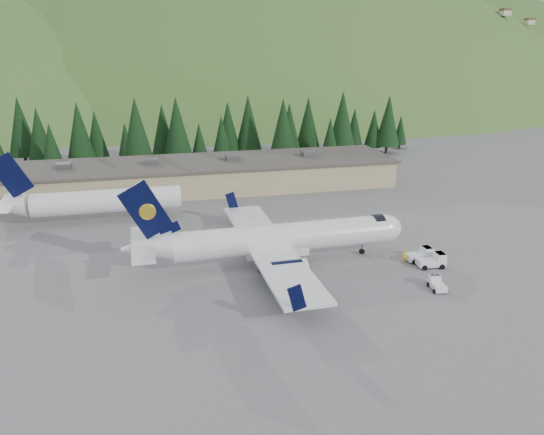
{
  "coord_description": "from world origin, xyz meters",
  "views": [
    {
      "loc": [
        -15.76,
        -59.38,
        26.33
      ],
      "look_at": [
        0.0,
        6.0,
        4.0
      ],
      "focal_mm": 35.0,
      "sensor_mm": 36.0,
      "label": 1
    }
  ],
  "objects_px": {
    "second_airliner": "(88,202)",
    "baggage_tug_a": "(421,255)",
    "airliner": "(275,240)",
    "baggage_tug_c": "(437,283)",
    "ramp_worker": "(404,256)",
    "baggage_tug_b": "(433,261)",
    "terminal_building": "(206,174)"
  },
  "relations": [
    {
      "from": "second_airliner",
      "to": "baggage_tug_b",
      "type": "bearing_deg",
      "value": -33.04
    },
    {
      "from": "airliner",
      "to": "ramp_worker",
      "type": "bearing_deg",
      "value": -14.21
    },
    {
      "from": "baggage_tug_c",
      "to": "baggage_tug_a",
      "type": "bearing_deg",
      "value": -8.92
    },
    {
      "from": "baggage_tug_a",
      "to": "ramp_worker",
      "type": "xyz_separation_m",
      "value": [
        -2.37,
        -0.13,
        0.09
      ]
    },
    {
      "from": "airliner",
      "to": "baggage_tug_c",
      "type": "xyz_separation_m",
      "value": [
        15.87,
        -11.23,
        -2.51
      ]
    },
    {
      "from": "airliner",
      "to": "terminal_building",
      "type": "distance_m",
      "value": 38.23
    },
    {
      "from": "second_airliner",
      "to": "baggage_tug_a",
      "type": "xyz_separation_m",
      "value": [
        42.02,
        -25.53,
        -2.54
      ]
    },
    {
      "from": "baggage_tug_b",
      "to": "terminal_building",
      "type": "xyz_separation_m",
      "value": [
        -22.61,
        43.66,
        1.82
      ]
    },
    {
      "from": "terminal_building",
      "to": "ramp_worker",
      "type": "xyz_separation_m",
      "value": [
        19.74,
        -41.66,
        -1.75
      ]
    },
    {
      "from": "baggage_tug_a",
      "to": "baggage_tug_b",
      "type": "distance_m",
      "value": 2.19
    },
    {
      "from": "second_airliner",
      "to": "ramp_worker",
      "type": "height_order",
      "value": "second_airliner"
    },
    {
      "from": "baggage_tug_c",
      "to": "airliner",
      "type": "bearing_deg",
      "value": 62.13
    },
    {
      "from": "second_airliner",
      "to": "airliner",
      "type": "bearing_deg",
      "value": -42.67
    },
    {
      "from": "airliner",
      "to": "baggage_tug_c",
      "type": "relative_size",
      "value": 12.73
    },
    {
      "from": "airliner",
      "to": "terminal_building",
      "type": "height_order",
      "value": "airliner"
    },
    {
      "from": "terminal_building",
      "to": "ramp_worker",
      "type": "distance_m",
      "value": 46.13
    },
    {
      "from": "baggage_tug_a",
      "to": "ramp_worker",
      "type": "height_order",
      "value": "ramp_worker"
    },
    {
      "from": "airliner",
      "to": "second_airliner",
      "type": "distance_m",
      "value": 32.49
    },
    {
      "from": "baggage_tug_b",
      "to": "terminal_building",
      "type": "relative_size",
      "value": 0.05
    },
    {
      "from": "airliner",
      "to": "ramp_worker",
      "type": "relative_size",
      "value": 20.21
    },
    {
      "from": "baggage_tug_b",
      "to": "ramp_worker",
      "type": "height_order",
      "value": "baggage_tug_b"
    },
    {
      "from": "ramp_worker",
      "to": "airliner",
      "type": "bearing_deg",
      "value": -8.41
    },
    {
      "from": "airliner",
      "to": "baggage_tug_b",
      "type": "distance_m",
      "value": 19.62
    },
    {
      "from": "airliner",
      "to": "baggage_tug_c",
      "type": "bearing_deg",
      "value": -36.5
    },
    {
      "from": "second_airliner",
      "to": "baggage_tug_c",
      "type": "distance_m",
      "value": 51.9
    },
    {
      "from": "baggage_tug_a",
      "to": "terminal_building",
      "type": "relative_size",
      "value": 0.05
    },
    {
      "from": "second_airliner",
      "to": "ramp_worker",
      "type": "xyz_separation_m",
      "value": [
        39.65,
        -25.66,
        -2.45
      ]
    },
    {
      "from": "baggage_tug_c",
      "to": "terminal_building",
      "type": "distance_m",
      "value": 53.14
    },
    {
      "from": "airliner",
      "to": "second_airliner",
      "type": "xyz_separation_m",
      "value": [
        -23.89,
        22.02,
        0.18
      ]
    },
    {
      "from": "airliner",
      "to": "terminal_building",
      "type": "bearing_deg",
      "value": 94.75
    },
    {
      "from": "baggage_tug_b",
      "to": "terminal_building",
      "type": "bearing_deg",
      "value": 123.16
    },
    {
      "from": "airliner",
      "to": "ramp_worker",
      "type": "xyz_separation_m",
      "value": [
        15.76,
        -3.64,
        -2.26
      ]
    }
  ]
}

